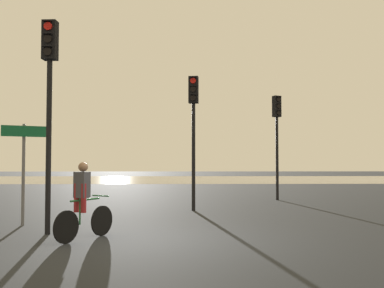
% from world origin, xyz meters
% --- Properties ---
extents(ground_plane, '(120.00, 120.00, 0.00)m').
position_xyz_m(ground_plane, '(0.00, 0.00, 0.00)').
color(ground_plane, black).
extents(water_strip, '(80.00, 16.00, 0.01)m').
position_xyz_m(water_strip, '(0.00, 29.95, 0.00)').
color(water_strip, gray).
rests_on(water_strip, ground).
extents(traffic_light_far_right, '(0.39, 0.41, 4.43)m').
position_xyz_m(traffic_light_far_right, '(4.21, 9.19, 3.08)').
color(traffic_light_far_right, black).
rests_on(traffic_light_far_right, ground).
extents(traffic_light_center, '(0.35, 0.37, 4.49)m').
position_xyz_m(traffic_light_center, '(0.56, 5.37, 3.12)').
color(traffic_light_center, black).
rests_on(traffic_light_center, ground).
extents(traffic_light_near_left, '(0.34, 0.35, 4.85)m').
position_xyz_m(traffic_light_near_left, '(-2.84, 0.85, 3.35)').
color(traffic_light_near_left, black).
rests_on(traffic_light_near_left, ground).
extents(direction_sign_post, '(1.01, 0.50, 2.60)m').
position_xyz_m(direction_sign_post, '(-3.88, 2.18, 1.70)').
color(direction_sign_post, slate).
rests_on(direction_sign_post, ground).
extents(cyclist, '(0.91, 1.49, 1.62)m').
position_xyz_m(cyclist, '(-1.88, 0.13, 0.82)').
color(cyclist, black).
rests_on(cyclist, ground).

